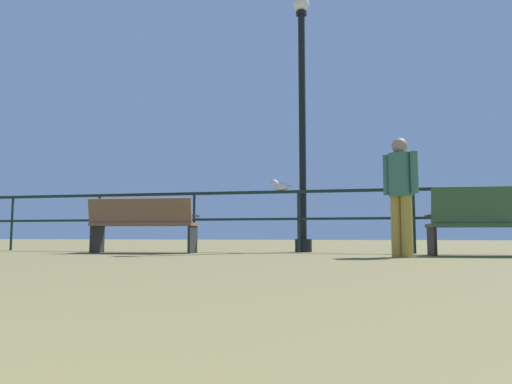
# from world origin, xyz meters

# --- Properties ---
(pier_railing) EXTENTS (22.01, 0.05, 1.04)m
(pier_railing) POSITION_xyz_m (0.00, 9.46, 0.76)
(pier_railing) COLOR black
(pier_railing) RESTS_ON ground_plane
(bench_near_left) EXTENTS (1.73, 0.78, 0.87)m
(bench_near_left) POSITION_xyz_m (-2.43, 8.71, 0.50)
(bench_near_left) COLOR brown
(bench_near_left) RESTS_ON ground_plane
(bench_near_right) EXTENTS (1.55, 0.77, 0.95)m
(bench_near_right) POSITION_xyz_m (2.70, 8.70, 0.50)
(bench_near_right) COLOR #315533
(bench_near_right) RESTS_ON ground_plane
(lamppost_center) EXTENTS (0.29, 0.29, 4.64)m
(lamppost_center) POSITION_xyz_m (0.05, 9.71, 2.42)
(lamppost_center) COLOR black
(lamppost_center) RESTS_ON ground_plane
(person_by_bench) EXTENTS (0.43, 0.34, 1.57)m
(person_by_bench) POSITION_xyz_m (1.52, 8.08, 0.90)
(person_by_bench) COLOR #AD8B35
(person_by_bench) RESTS_ON ground_plane
(seagull_on_rail) EXTENTS (0.40, 0.16, 0.19)m
(seagull_on_rail) POSITION_xyz_m (-0.31, 9.46, 1.12)
(seagull_on_rail) COLOR silver
(seagull_on_rail) RESTS_ON pier_railing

